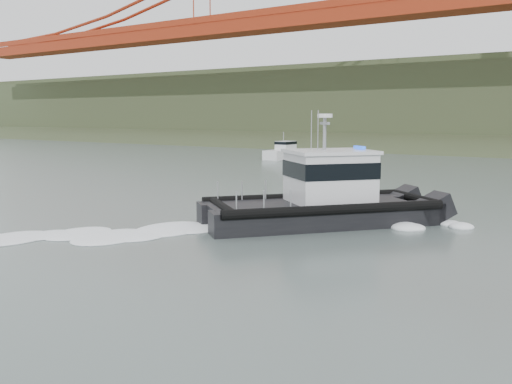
# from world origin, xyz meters

# --- Properties ---
(ground) EXTENTS (400.00, 400.00, 0.00)m
(ground) POSITION_xyz_m (0.00, 0.00, 0.00)
(ground) COLOR slate
(ground) RESTS_ON ground
(patrol_boat) EXTENTS (11.52, 12.70, 6.13)m
(patrol_boat) POSITION_xyz_m (-0.80, 14.02, 1.53)
(patrol_boat) COLOR black
(patrol_boat) RESTS_ON ground
(motorboat) EXTENTS (2.36, 6.89, 3.77)m
(motorboat) POSITION_xyz_m (-27.38, 52.94, 0.94)
(motorboat) COLOR silver
(motorboat) RESTS_ON ground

